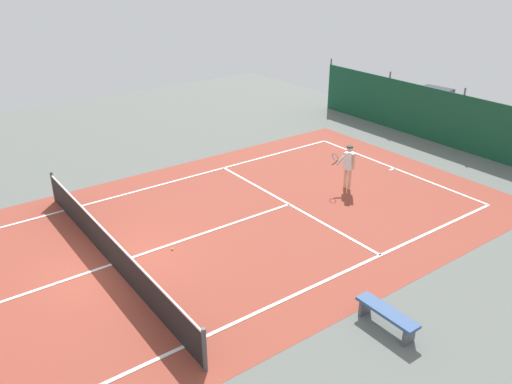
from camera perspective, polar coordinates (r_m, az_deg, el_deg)
ground_plane at (r=15.19m, az=-15.47°, el=-7.66°), size 36.00×36.00×0.00m
court_surface at (r=15.19m, az=-15.47°, el=-7.65°), size 11.02×26.60×0.01m
tennis_net at (r=14.93m, az=-15.69°, el=-6.01°), size 10.12×0.10×1.10m
back_fence at (r=24.95m, az=21.76°, el=6.13°), size 16.30×0.98×2.70m
tennis_player at (r=19.09m, az=10.05°, el=3.04°), size 0.70×0.76×1.64m
tennis_ball_near_player at (r=15.49m, az=-9.13°, el=-6.18°), size 0.07×0.07×0.07m
parked_car at (r=27.97m, az=18.44°, el=8.90°), size 2.40×4.39×1.68m
courtside_bench at (r=12.62m, az=14.12°, el=-12.88°), size 1.60×0.40×0.49m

